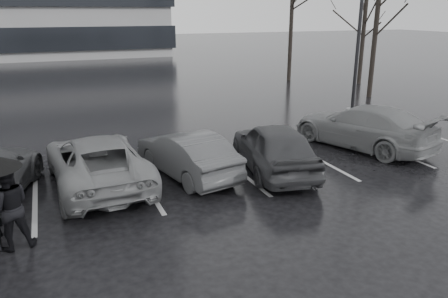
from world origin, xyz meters
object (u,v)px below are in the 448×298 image
at_px(car_main, 274,147).
at_px(car_east, 363,126).
at_px(car_west_a, 187,154).
at_px(lamp_post, 360,22).
at_px(tree_north, 292,15).
at_px(tree_east, 376,21).
at_px(tree_ne, 364,28).
at_px(car_west_b, 97,161).
at_px(pedestrian_right, 8,207).

height_order(car_main, car_east, same).
bearing_deg(car_west_a, lamp_post, -165.55).
height_order(car_west_a, tree_north, tree_north).
xyz_separation_m(lamp_post, tree_east, (3.34, 2.84, -0.05)).
bearing_deg(car_east, tree_ne, -146.35).
distance_m(car_main, car_east, 4.09).
relative_size(lamp_post, tree_north, 1.04).
bearing_deg(tree_north, tree_ne, -40.60).
bearing_deg(tree_north, car_west_a, -129.01).
distance_m(car_west_b, tree_east, 17.42).
xyz_separation_m(car_east, tree_north, (5.46, 14.35, 3.52)).
bearing_deg(lamp_post, car_main, -142.40).
xyz_separation_m(car_west_b, lamp_post, (12.04, 4.64, 3.36)).
bearing_deg(car_west_a, tree_east, -161.71).
distance_m(car_west_a, car_east, 6.47).
bearing_deg(tree_north, car_west_b, -134.81).
xyz_separation_m(car_main, tree_north, (9.44, 15.30, 3.52)).
relative_size(car_main, car_west_b, 0.87).
bearing_deg(car_main, pedestrian_right, 26.48).
distance_m(car_east, tree_east, 10.32).
relative_size(car_east, tree_ne, 0.72).
xyz_separation_m(car_west_a, pedestrian_right, (-4.44, -2.55, 0.24)).
bearing_deg(pedestrian_right, tree_ne, -153.31).
height_order(lamp_post, tree_east, lamp_post).
relative_size(car_west_b, car_east, 0.98).
height_order(pedestrian_right, tree_north, tree_north).
bearing_deg(pedestrian_right, car_east, -174.04).
height_order(car_west_b, tree_east, tree_east).
height_order(pedestrian_right, tree_ne, tree_ne).
xyz_separation_m(car_east, pedestrian_right, (-10.90, -2.91, 0.15)).
relative_size(car_west_a, tree_east, 0.49).
xyz_separation_m(car_main, car_west_a, (-2.48, 0.58, -0.09)).
relative_size(tree_east, tree_north, 0.94).
bearing_deg(tree_ne, car_west_b, -147.30).
height_order(car_main, tree_ne, tree_ne).
bearing_deg(lamp_post, car_east, -124.62).
distance_m(lamp_post, tree_east, 4.38).
xyz_separation_m(car_west_a, car_east, (6.46, 0.36, 0.09)).
bearing_deg(tree_north, car_main, -121.67).
bearing_deg(car_west_b, pedestrian_right, 51.10).
relative_size(car_main, tree_north, 0.51).
bearing_deg(tree_ne, tree_north, 139.40).
bearing_deg(pedestrian_right, car_main, -173.14).
bearing_deg(pedestrian_right, lamp_post, -161.07).
bearing_deg(tree_east, tree_ne, 57.99).
height_order(car_west_b, lamp_post, lamp_post).
bearing_deg(car_main, tree_north, -111.04).
xyz_separation_m(car_east, tree_ne, (8.96, 11.35, 2.77)).
bearing_deg(car_main, lamp_post, -131.77).
bearing_deg(car_west_b, lamp_post, -162.39).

